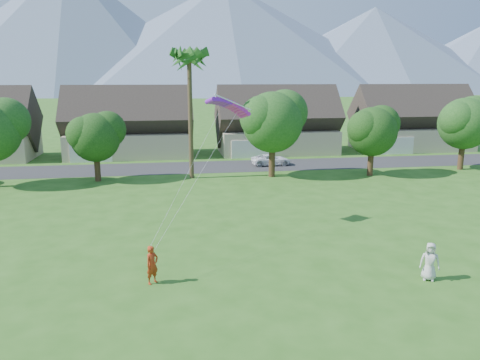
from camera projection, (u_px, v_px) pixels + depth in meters
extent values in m
plane|color=#2D6019|center=(277.00, 322.00, 19.20)|extent=(500.00, 500.00, 0.00)
cube|color=#2D2D30|center=(207.00, 167.00, 52.00)|extent=(90.00, 7.00, 0.01)
imported|color=#AC3113|center=(152.00, 265.00, 22.64)|extent=(0.83, 0.80, 1.91)
imported|color=silver|center=(430.00, 261.00, 23.03)|extent=(1.11, 0.96, 1.93)
imported|color=white|center=(271.00, 160.00, 52.94)|extent=(4.54, 2.23, 1.24)
cone|color=slate|center=(71.00, 29.00, 254.26)|extent=(190.00, 190.00, 70.00)
cone|color=slate|center=(225.00, 38.00, 267.74)|extent=(240.00, 240.00, 62.00)
cone|color=slate|center=(373.00, 50.00, 282.39)|extent=(200.00, 200.00, 50.00)
cube|color=beige|center=(130.00, 144.00, 59.02)|extent=(15.00, 8.00, 3.00)
cube|color=#382D28|center=(129.00, 118.00, 58.31)|extent=(15.75, 8.15, 8.15)
cube|color=silver|center=(91.00, 153.00, 54.57)|extent=(4.80, 0.12, 2.20)
cube|color=beige|center=(277.00, 141.00, 61.84)|extent=(15.00, 8.00, 3.00)
cube|color=#382D28|center=(277.00, 116.00, 61.12)|extent=(15.75, 8.15, 8.15)
cube|color=silver|center=(251.00, 149.00, 57.39)|extent=(4.80, 0.12, 2.20)
cube|color=beige|center=(411.00, 138.00, 64.66)|extent=(15.00, 8.00, 3.00)
cube|color=#382D28|center=(413.00, 114.00, 63.94)|extent=(15.75, 8.15, 8.15)
cube|color=silver|center=(396.00, 146.00, 60.20)|extent=(4.80, 0.12, 2.20)
cylinder|color=#47301C|center=(98.00, 170.00, 44.82)|extent=(0.56, 0.56, 2.18)
sphere|color=#214916|center=(95.00, 138.00, 44.14)|extent=(4.62, 4.62, 4.62)
cylinder|color=#47301C|center=(272.00, 163.00, 46.79)|extent=(0.62, 0.62, 2.82)
sphere|color=#214916|center=(272.00, 122.00, 45.91)|extent=(5.98, 5.98, 5.98)
cylinder|color=#47301C|center=(370.00, 164.00, 47.37)|extent=(0.58, 0.58, 2.30)
sphere|color=#214916|center=(372.00, 132.00, 46.65)|extent=(4.90, 4.90, 4.90)
cylinder|color=#47301C|center=(461.00, 158.00, 50.42)|extent=(0.60, 0.60, 2.56)
sphere|color=#214916|center=(465.00, 124.00, 49.62)|extent=(5.44, 5.44, 5.44)
cylinder|color=#4C3D26|center=(190.00, 117.00, 45.09)|extent=(0.44, 0.44, 12.00)
sphere|color=#286021|center=(189.00, 50.00, 43.72)|extent=(3.00, 3.00, 3.00)
cube|color=purple|center=(218.00, 105.00, 30.01)|extent=(1.66, 1.37, 0.50)
cube|color=#CF26AF|center=(240.00, 104.00, 30.22)|extent=(1.66, 1.37, 0.50)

